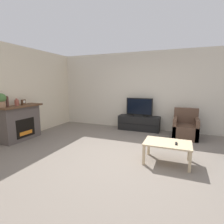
# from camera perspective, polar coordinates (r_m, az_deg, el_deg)

# --- Properties ---
(ground_plane) EXTENTS (24.00, 24.00, 0.00)m
(ground_plane) POSITION_cam_1_polar(r_m,az_deg,el_deg) (3.97, 4.04, -14.71)
(ground_plane) COLOR slate
(wall_back) EXTENTS (12.00, 0.06, 2.70)m
(wall_back) POSITION_cam_1_polar(r_m,az_deg,el_deg) (6.25, 11.84, 6.65)
(wall_back) COLOR beige
(wall_back) RESTS_ON ground
(wall_left) EXTENTS (0.06, 12.00, 2.70)m
(wall_left) POSITION_cam_1_polar(r_m,az_deg,el_deg) (5.66, -30.45, 5.33)
(wall_left) COLOR beige
(wall_left) RESTS_ON ground
(fireplace) EXTENTS (0.46, 1.24, 1.01)m
(fireplace) POSITION_cam_1_polar(r_m,az_deg,el_deg) (5.67, -27.60, -2.96)
(fireplace) COLOR #564C47
(fireplace) RESTS_ON ground
(mantel_vase_left) EXTENTS (0.07, 0.07, 0.29)m
(mantel_vase_left) POSITION_cam_1_polar(r_m,az_deg,el_deg) (5.34, -31.01, 2.95)
(mantel_vase_left) COLOR #512D23
(mantel_vase_left) RESTS_ON fireplace
(mantel_vase_centre_left) EXTENTS (0.11, 0.11, 0.20)m
(mantel_vase_centre_left) POSITION_cam_1_polar(r_m,az_deg,el_deg) (5.52, -28.67, 2.79)
(mantel_vase_centre_left) COLOR #994C3D
(mantel_vase_centre_left) RESTS_ON fireplace
(mantel_clock) EXTENTS (0.08, 0.11, 0.15)m
(mantel_clock) POSITION_cam_1_polar(r_m,az_deg,el_deg) (5.66, -26.96, 2.91)
(mantel_clock) COLOR brown
(mantel_clock) RESTS_ON fireplace
(potted_plant) EXTENTS (0.23, 0.23, 0.36)m
(potted_plant) POSITION_cam_1_polar(r_m,az_deg,el_deg) (5.24, -32.41, 3.45)
(potted_plant) COLOR #936B4C
(potted_plant) RESTS_ON fireplace
(tv_stand) EXTENTS (1.42, 0.43, 0.50)m
(tv_stand) POSITION_cam_1_polar(r_m,az_deg,el_deg) (6.17, 8.77, -3.59)
(tv_stand) COLOR black
(tv_stand) RESTS_ON ground
(tv) EXTENTS (0.90, 0.18, 0.62)m
(tv) POSITION_cam_1_polar(r_m,az_deg,el_deg) (6.07, 8.89, 1.41)
(tv) COLOR black
(tv) RESTS_ON tv_stand
(armchair) EXTENTS (0.70, 0.76, 0.87)m
(armchair) POSITION_cam_1_polar(r_m,az_deg,el_deg) (5.70, 22.82, -4.94)
(armchair) COLOR brown
(armchair) RESTS_ON ground
(coffee_table) EXTENTS (0.93, 0.63, 0.43)m
(coffee_table) POSITION_cam_1_polar(r_m,az_deg,el_deg) (3.79, 17.65, -10.20)
(coffee_table) COLOR #CCB289
(coffee_table) RESTS_ON ground
(remote) EXTENTS (0.04, 0.15, 0.02)m
(remote) POSITION_cam_1_polar(r_m,az_deg,el_deg) (3.72, 20.24, -9.65)
(remote) COLOR black
(remote) RESTS_ON coffee_table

